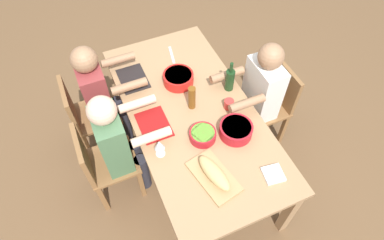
{
  "coord_description": "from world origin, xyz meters",
  "views": [
    {
      "loc": [
        1.51,
        -0.66,
        2.84
      ],
      "look_at": [
        0.0,
        0.0,
        0.63
      ],
      "focal_mm": 30.87,
      "sensor_mm": 36.0,
      "label": 1
    }
  ],
  "objects_px": {
    "chair_near_center": "(101,163)",
    "cutting_board": "(214,176)",
    "diner_near_left": "(101,92)",
    "beer_bottle": "(192,98)",
    "wine_glass": "(159,145)",
    "dining_table": "(192,117)",
    "napkin_stack": "(273,174)",
    "bread_loaf": "(214,173)",
    "diner_far_center": "(258,92)",
    "chair_near_left": "(86,114)",
    "serving_bowl_pasta": "(236,130)",
    "serving_bowl_fruit": "(178,78)",
    "chair_far_center": "(271,102)",
    "diner_near_center": "(118,141)",
    "serving_bowl_salad": "(203,135)",
    "cup_far_center": "(229,104)",
    "wine_bottle": "(230,79)"
  },
  "relations": [
    {
      "from": "dining_table",
      "to": "serving_bowl_salad",
      "type": "height_order",
      "value": "serving_bowl_salad"
    },
    {
      "from": "chair_far_center",
      "to": "dining_table",
      "type": "bearing_deg",
      "value": -90.0
    },
    {
      "from": "diner_near_left",
      "to": "beer_bottle",
      "type": "height_order",
      "value": "diner_near_left"
    },
    {
      "from": "diner_far_center",
      "to": "serving_bowl_fruit",
      "type": "height_order",
      "value": "diner_far_center"
    },
    {
      "from": "diner_near_left",
      "to": "cutting_board",
      "type": "height_order",
      "value": "diner_near_left"
    },
    {
      "from": "diner_far_center",
      "to": "chair_near_left",
      "type": "distance_m",
      "value": 1.55
    },
    {
      "from": "wine_bottle",
      "to": "chair_near_center",
      "type": "bearing_deg",
      "value": -84.77
    },
    {
      "from": "diner_far_center",
      "to": "chair_near_center",
      "type": "xyz_separation_m",
      "value": [
        0.0,
        -1.43,
        -0.21
      ]
    },
    {
      "from": "cup_far_center",
      "to": "cutting_board",
      "type": "bearing_deg",
      "value": -36.63
    },
    {
      "from": "beer_bottle",
      "to": "wine_glass",
      "type": "height_order",
      "value": "beer_bottle"
    },
    {
      "from": "serving_bowl_pasta",
      "to": "chair_near_left",
      "type": "bearing_deg",
      "value": -130.33
    },
    {
      "from": "bread_loaf",
      "to": "wine_glass",
      "type": "height_order",
      "value": "wine_glass"
    },
    {
      "from": "chair_near_left",
      "to": "napkin_stack",
      "type": "distance_m",
      "value": 1.72
    },
    {
      "from": "serving_bowl_fruit",
      "to": "diner_near_center",
      "type": "bearing_deg",
      "value": -61.87
    },
    {
      "from": "bread_loaf",
      "to": "wine_glass",
      "type": "relative_size",
      "value": 1.93
    },
    {
      "from": "serving_bowl_salad",
      "to": "serving_bowl_pasta",
      "type": "bearing_deg",
      "value": 75.23
    },
    {
      "from": "chair_far_center",
      "to": "diner_near_center",
      "type": "xyz_separation_m",
      "value": [
        -0.0,
        -1.43,
        0.21
      ]
    },
    {
      "from": "diner_near_left",
      "to": "wine_glass",
      "type": "bearing_deg",
      "value": 17.4
    },
    {
      "from": "napkin_stack",
      "to": "diner_far_center",
      "type": "bearing_deg",
      "value": 156.38
    },
    {
      "from": "serving_bowl_pasta",
      "to": "cutting_board",
      "type": "distance_m",
      "value": 0.42
    },
    {
      "from": "diner_near_center",
      "to": "serving_bowl_salad",
      "type": "bearing_deg",
      "value": 66.14
    },
    {
      "from": "chair_near_left",
      "to": "serving_bowl_pasta",
      "type": "height_order",
      "value": "chair_near_left"
    },
    {
      "from": "wine_glass",
      "to": "napkin_stack",
      "type": "height_order",
      "value": "wine_glass"
    },
    {
      "from": "diner_near_left",
      "to": "bread_loaf",
      "type": "height_order",
      "value": "diner_near_left"
    },
    {
      "from": "cup_far_center",
      "to": "diner_near_left",
      "type": "bearing_deg",
      "value": -124.0
    },
    {
      "from": "serving_bowl_fruit",
      "to": "napkin_stack",
      "type": "relative_size",
      "value": 1.87
    },
    {
      "from": "diner_far_center",
      "to": "diner_near_center",
      "type": "height_order",
      "value": "same"
    },
    {
      "from": "serving_bowl_salad",
      "to": "chair_far_center",
      "type": "bearing_deg",
      "value": 107.55
    },
    {
      "from": "serving_bowl_pasta",
      "to": "serving_bowl_fruit",
      "type": "xyz_separation_m",
      "value": [
        -0.68,
        -0.2,
        -0.0
      ]
    },
    {
      "from": "diner_near_center",
      "to": "wine_glass",
      "type": "bearing_deg",
      "value": 43.49
    },
    {
      "from": "dining_table",
      "to": "napkin_stack",
      "type": "relative_size",
      "value": 14.14
    },
    {
      "from": "dining_table",
      "to": "serving_bowl_salad",
      "type": "distance_m",
      "value": 0.29
    },
    {
      "from": "chair_near_left",
      "to": "serving_bowl_pasta",
      "type": "relative_size",
      "value": 3.34
    },
    {
      "from": "serving_bowl_salad",
      "to": "wine_bottle",
      "type": "relative_size",
      "value": 0.7
    },
    {
      "from": "serving_bowl_salad",
      "to": "diner_far_center",
      "type": "bearing_deg",
      "value": 112.06
    },
    {
      "from": "napkin_stack",
      "to": "cutting_board",
      "type": "bearing_deg",
      "value": -111.42
    },
    {
      "from": "dining_table",
      "to": "wine_glass",
      "type": "distance_m",
      "value": 0.5
    },
    {
      "from": "diner_far_center",
      "to": "serving_bowl_salad",
      "type": "bearing_deg",
      "value": -67.94
    },
    {
      "from": "cup_far_center",
      "to": "diner_far_center",
      "type": "bearing_deg",
      "value": 102.77
    },
    {
      "from": "bread_loaf",
      "to": "napkin_stack",
      "type": "distance_m",
      "value": 0.42
    },
    {
      "from": "dining_table",
      "to": "chair_far_center",
      "type": "distance_m",
      "value": 0.83
    },
    {
      "from": "chair_near_center",
      "to": "wine_glass",
      "type": "distance_m",
      "value": 0.63
    },
    {
      "from": "serving_bowl_salad",
      "to": "serving_bowl_fruit",
      "type": "xyz_separation_m",
      "value": [
        -0.61,
        0.05,
        0.01
      ]
    },
    {
      "from": "chair_near_left",
      "to": "serving_bowl_fruit",
      "type": "bearing_deg",
      "value": 76.66
    },
    {
      "from": "dining_table",
      "to": "chair_far_center",
      "type": "relative_size",
      "value": 2.33
    },
    {
      "from": "dining_table",
      "to": "bread_loaf",
      "type": "xyz_separation_m",
      "value": [
        0.6,
        -0.09,
        0.14
      ]
    },
    {
      "from": "dining_table",
      "to": "serving_bowl_salad",
      "type": "bearing_deg",
      "value": -5.91
    },
    {
      "from": "chair_near_center",
      "to": "cutting_board",
      "type": "height_order",
      "value": "chair_near_center"
    },
    {
      "from": "diner_near_left",
      "to": "napkin_stack",
      "type": "distance_m",
      "value": 1.59
    },
    {
      "from": "diner_near_center",
      "to": "wine_glass",
      "type": "relative_size",
      "value": 7.23
    }
  ]
}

